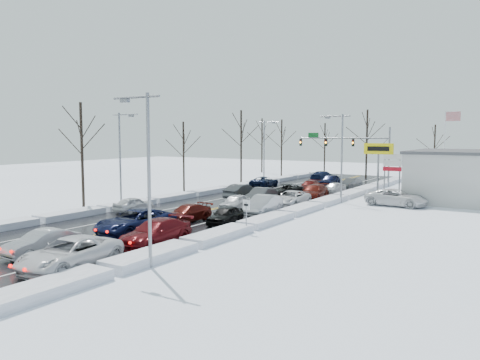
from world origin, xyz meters
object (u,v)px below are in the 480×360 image
Objects in this scene: tires_plus_sign at (379,152)px; flagpole at (446,143)px; traffic_signal_mast at (353,145)px; oncoming_car_0 at (242,199)px.

tires_plus_sign is 0.60× the size of flagpole.
traffic_signal_mast is 2.21× the size of tires_plus_sign.
tires_plus_sign reaches higher than oncoming_car_0.
traffic_signal_mast is 1.33× the size of flagpole.
oncoming_car_0 is (-16.86, -22.92, -5.93)m from flagpole.
flagpole reaches higher than tires_plus_sign.
oncoming_car_0 is (-12.18, -8.91, -4.99)m from tires_plus_sign.
flagpole is (11.72, 2.01, 0.45)m from traffic_signal_mast.
flagpole is at bearing -123.48° from oncoming_car_0.
oncoming_car_0 is at bearing -103.79° from traffic_signal_mast.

